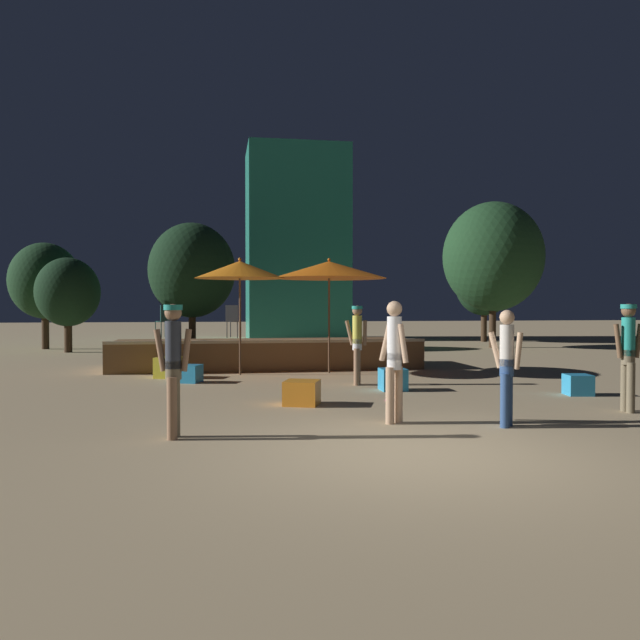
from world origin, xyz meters
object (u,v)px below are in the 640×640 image
patio_umbrella_0 (240,270)px  background_tree_0 (68,292)px  person_1 (357,340)px  person_4 (394,356)px  patio_umbrella_1 (329,270)px  person_2 (628,351)px  cube_seat_0 (393,379)px  person_0 (173,362)px  person_3 (507,364)px  background_tree_3 (45,281)px  cube_seat_1 (190,374)px  background_tree_4 (493,257)px  background_tree_2 (484,284)px  cube_seat_4 (578,385)px  bistro_chair_1 (233,318)px  frisbee_disc (391,400)px  bistro_chair_0 (165,318)px  cube_seat_3 (302,393)px  cube_seat_2 (169,367)px  background_tree_1 (192,270)px

patio_umbrella_0 → background_tree_0: 10.40m
person_1 → person_4: size_ratio=0.96×
patio_umbrella_1 → person_2: patio_umbrella_1 is taller
cube_seat_0 → person_0: 5.73m
person_3 → background_tree_3: (-10.78, 17.80, 1.81)m
cube_seat_1 → background_tree_4: 15.67m
person_4 → background_tree_2: background_tree_2 is taller
cube_seat_4 → person_4: 4.89m
patio_umbrella_1 → bistro_chair_1: patio_umbrella_1 is taller
frisbee_disc → background_tree_0: size_ratio=0.06×
cube_seat_1 → cube_seat_4: 8.11m
patio_umbrella_0 → bistro_chair_0: size_ratio=3.23×
person_2 → bistro_chair_0: bearing=-132.1°
cube_seat_3 → cube_seat_0: bearing=36.6°
person_0 → bistro_chair_1: person_0 is taller
cube_seat_0 → frisbee_disc: bearing=-107.0°
patio_umbrella_1 → cube_seat_0: bearing=-78.3°
background_tree_3 → person_1: bearing=-52.9°
cube_seat_2 → frisbee_disc: cube_seat_2 is taller
background_tree_2 → frisbee_disc: bearing=-118.8°
cube_seat_0 → person_4: bearing=-105.7°
patio_umbrella_1 → patio_umbrella_0: bearing=-179.0°
patio_umbrella_0 → background_tree_2: background_tree_2 is taller
person_3 → cube_seat_1: bearing=79.9°
background_tree_2 → cube_seat_1: bearing=-133.5°
cube_seat_1 → cube_seat_3: bearing=-59.7°
patio_umbrella_1 → cube_seat_2: bearing=-173.6°
bistro_chair_0 → cube_seat_4: bearing=104.9°
patio_umbrella_1 → cube_seat_3: 5.68m
background_tree_1 → background_tree_3: size_ratio=1.18×
person_4 → background_tree_3: background_tree_3 is taller
patio_umbrella_1 → background_tree_4: 11.83m
background_tree_0 → background_tree_2: background_tree_2 is taller
cube_seat_3 → patio_umbrella_0: bearing=100.3°
cube_seat_4 → patio_umbrella_0: bearing=143.8°
cube_seat_1 → cube_seat_2: (-0.53, 1.00, 0.05)m
cube_seat_3 → background_tree_0: size_ratio=0.21×
person_1 → cube_seat_4: bearing=-100.0°
person_4 → background_tree_0: size_ratio=0.51×
person_0 → cube_seat_4: bearing=119.9°
person_2 → person_3: person_2 is taller
person_2 → frisbee_disc: 3.98m
frisbee_disc → background_tree_4: bearing=58.7°
cube_seat_0 → frisbee_disc: (-0.42, -1.36, -0.20)m
cube_seat_3 → person_0: 3.24m
person_1 → frisbee_disc: bearing=-157.6°
patio_umbrella_1 → person_2: size_ratio=1.67×
cube_seat_2 → person_3: bearing=-53.2°
person_2 → frisbee_disc: person_2 is taller
cube_seat_2 → cube_seat_0: bearing=-32.6°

